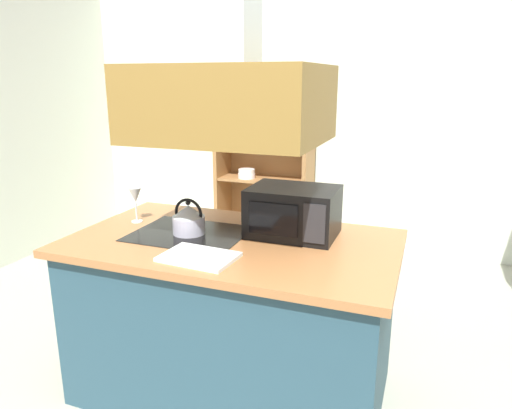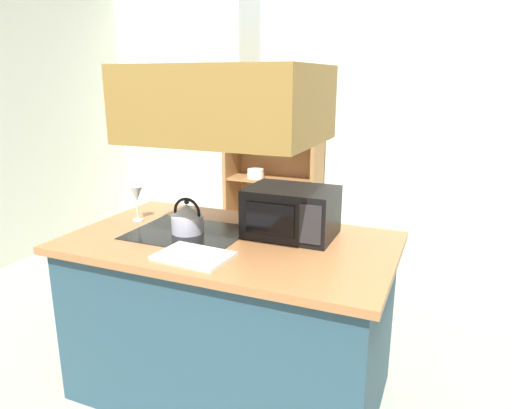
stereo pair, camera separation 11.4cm
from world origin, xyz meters
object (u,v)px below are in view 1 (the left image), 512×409
Objects in this scene: kettle at (189,219)px; wine_glass_on_counter at (135,197)px; cutting_board at (199,257)px; microwave at (293,212)px; dish_cabinet at (265,172)px.

wine_glass_on_counter reaches higher than kettle.
cutting_board is at bearing -32.42° from wine_glass_on_counter.
kettle is 0.43× the size of microwave.
dish_cabinet is 2.45m from microwave.
dish_cabinet is at bearing 103.21° from cutting_board.
kettle is 0.58× the size of cutting_board.
kettle reaches higher than cutting_board.
microwave reaches higher than cutting_board.
cutting_board is 0.59m from microwave.
kettle is 0.95× the size of wine_glass_on_counter.
microwave is 2.23× the size of wine_glass_on_counter.
kettle is at bearing -160.81° from microwave.
wine_glass_on_counter is at bearing -89.19° from dish_cabinet.
cutting_board is 0.73m from wine_glass_on_counter.
kettle is (0.42, -2.42, 0.22)m from dish_cabinet.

